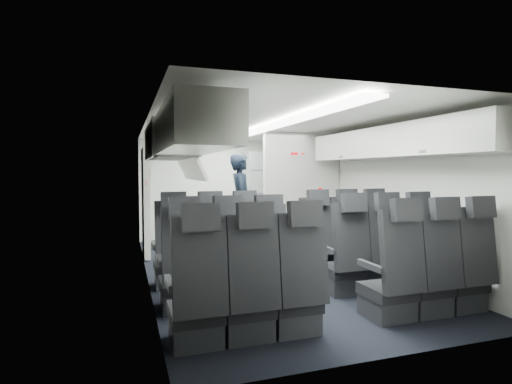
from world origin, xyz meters
TOP-DOWN VIEW (x-y plane):
  - cabin_shell at (0.00, 0.00)m, footprint 3.41×6.01m
  - seat_row_front at (-0.00, -0.53)m, footprint 3.33×0.56m
  - seat_row_mid at (-0.00, -1.43)m, footprint 3.33×0.56m
  - seat_row_rear at (-0.00, -2.33)m, footprint 3.33×0.56m
  - overhead_bin_left_rear at (-1.40, -2.00)m, footprint 0.53×1.80m
  - overhead_bin_left_front_open at (-1.44, -0.25)m, footprint 0.64×1.70m
  - overhead_bin_right_rear at (1.40, -2.00)m, footprint 0.53×1.80m
  - overhead_bin_right_front at (1.40, -0.25)m, footprint 0.53×1.70m
  - bulkhead_partition at (0.98, 0.80)m, footprint 1.40×0.15m
  - galley_unit at (0.95, 2.72)m, footprint 0.85×0.52m
  - boarding_door at (-1.64, 1.55)m, footprint 0.12×1.27m
  - flight_attendant at (0.09, 1.55)m, footprint 0.57×0.74m
  - carry_on_bag at (-1.43, -0.51)m, footprint 0.45×0.36m
  - papers at (0.28, 1.50)m, footprint 0.17×0.09m

SIDE VIEW (x-z plane):
  - seat_row_front at x=0.00m, z-range -0.21..1.02m
  - seat_row_mid at x=0.00m, z-range -0.21..1.02m
  - seat_row_rear at x=0.00m, z-range -0.21..1.02m
  - flight_attendant at x=0.09m, z-range 0.00..1.81m
  - galley_unit at x=0.95m, z-range 0.00..1.90m
  - boarding_door at x=-1.64m, z-range 0.02..1.88m
  - papers at x=0.28m, z-range 0.98..1.11m
  - bulkhead_partition at x=0.98m, z-range 0.01..2.14m
  - cabin_shell at x=0.00m, z-range 0.04..2.21m
  - overhead_bin_left_front_open at x=-1.44m, z-range 1.38..2.10m
  - carry_on_bag at x=-1.43m, z-range 1.68..1.92m
  - overhead_bin_right_front at x=1.40m, z-range 1.66..2.06m
  - overhead_bin_left_rear at x=-1.40m, z-range 1.66..2.06m
  - overhead_bin_right_rear at x=1.40m, z-range 1.66..2.06m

